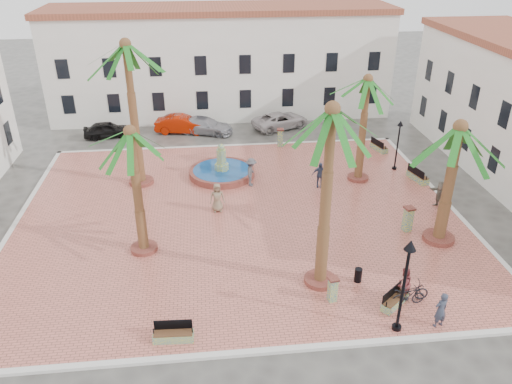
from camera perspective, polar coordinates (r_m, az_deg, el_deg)
ground at (r=29.89m, az=-1.91°, el=-2.82°), size 120.00×120.00×0.00m
plaza at (r=29.85m, az=-1.91°, el=-2.69°), size 26.00×22.00×0.15m
kerb_n at (r=39.73m, az=-3.18°, el=5.27°), size 26.30×0.30×0.16m
kerb_s at (r=21.11m, az=0.58°, el=-17.78°), size 26.30×0.30×0.16m
kerb_e at (r=33.28m, az=21.01°, el=-1.28°), size 0.30×22.30×0.16m
kerb_w at (r=31.82m, az=-25.99°, el=-3.70°), size 0.30×22.30×0.16m
building_north at (r=46.92m, az=-4.01°, el=14.73°), size 30.40×7.40×9.50m
fountain at (r=34.55m, az=-3.93°, el=2.40°), size 4.51×4.51×2.33m
palm_nw at (r=31.72m, az=-14.52°, el=14.40°), size 5.26×5.26×9.50m
palm_sw at (r=24.55m, az=-14.03°, el=5.07°), size 4.58×4.58×6.98m
palm_s at (r=20.83m, az=8.57°, el=7.05°), size 4.94×4.94×8.98m
palm_e at (r=26.75m, az=22.02°, el=5.22°), size 5.48×5.48×6.92m
palm_ne at (r=32.63m, az=12.56°, el=11.20°), size 4.61×4.61×7.22m
bench_s at (r=21.58m, az=-9.42°, el=-15.84°), size 1.69×0.59×0.88m
bench_se at (r=23.77m, az=15.54°, el=-11.88°), size 1.56×1.40×0.85m
bench_e at (r=35.51m, az=17.98°, el=1.69°), size 0.99×1.91×0.97m
bench_ne at (r=39.75m, az=13.85°, el=5.00°), size 0.98×1.76×0.89m
lamppost_s at (r=20.88m, az=16.79°, el=-8.62°), size 0.49×0.49×4.47m
lamppost_e at (r=35.95m, az=15.99°, el=6.09°), size 0.39×0.39×3.61m
bollard_se at (r=23.19m, az=8.75°, el=-10.89°), size 0.52×0.52×1.25m
bollard_n at (r=39.27m, az=2.78°, el=6.28°), size 0.56×0.56×1.43m
bollard_e at (r=29.12m, az=16.98°, el=-2.92°), size 0.62×0.62×1.49m
litter_bin at (r=24.73m, az=11.60°, el=-9.28°), size 0.37×0.37×0.71m
cyclist_a at (r=22.88m, az=20.36°, el=-12.51°), size 0.71×0.56×1.73m
bicycle_a at (r=24.07m, az=17.03°, el=-10.79°), size 1.87×0.67×0.98m
cyclist_b at (r=23.90m, az=16.52°, el=-10.00°), size 1.02×0.98×1.66m
bicycle_b at (r=23.84m, az=17.04°, el=-11.30°), size 1.57×0.52×0.93m
pedestrian_fountain_a at (r=29.83m, az=-4.46°, el=-0.64°), size 0.93×0.65×1.81m
pedestrian_fountain_b at (r=32.92m, az=7.30°, el=1.96°), size 1.05×0.53×1.72m
pedestrian_north at (r=32.78m, az=-0.55°, el=2.28°), size 0.97×1.38×1.93m
pedestrian_east at (r=32.18m, az=20.26°, el=-0.26°), size 0.81×1.67×1.72m
car_black at (r=43.26m, az=-16.60°, el=6.85°), size 4.06×2.16×1.32m
car_red at (r=42.90m, az=-8.41°, el=7.68°), size 4.72×2.28×1.49m
car_silver at (r=42.54m, az=-5.84°, el=7.56°), size 5.06×3.39×1.36m
car_white at (r=43.59m, az=2.81°, el=8.18°), size 5.43×4.06×1.37m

